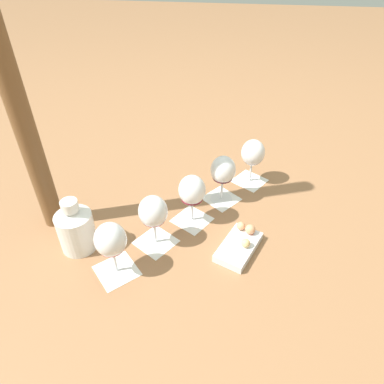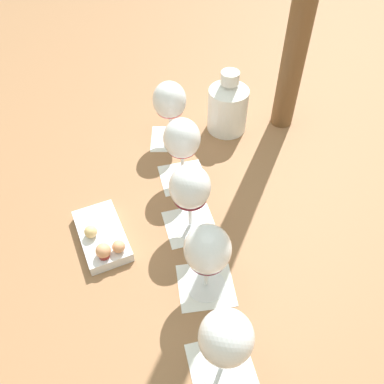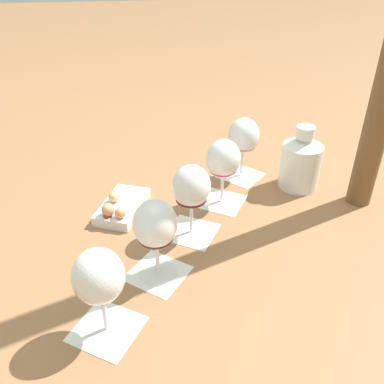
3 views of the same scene
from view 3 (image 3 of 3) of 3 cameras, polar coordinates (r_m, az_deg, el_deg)
The scene contains 13 objects.
ground_plane at distance 0.92m, azimuth -0.09°, elevation -5.67°, with size 8.00×8.00×0.00m, color #936642.
tasting_card_0 at distance 1.14m, azimuth 6.87°, elevation 2.36°, with size 0.15×0.15×0.00m.
tasting_card_1 at distance 1.02m, azimuth 4.14°, elevation -1.30°, with size 0.14×0.14×0.00m.
tasting_card_2 at distance 0.91m, azimuth 0.05°, elevation -5.79°, with size 0.14×0.14×0.00m.
tasting_card_3 at distance 0.82m, azimuth -4.78°, elevation -11.28°, with size 0.15×0.15×0.00m.
tasting_card_4 at distance 0.74m, azimuth -11.83°, elevation -18.28°, with size 0.14×0.14×0.00m.
wine_glass_0 at distance 1.09m, azimuth 7.24°, elevation 7.47°, with size 0.08×0.08×0.17m.
wine_glass_1 at distance 0.96m, azimuth 4.40°, elevation 4.24°, with size 0.08×0.08×0.17m.
wine_glass_2 at distance 0.85m, azimuth 0.06°, elevation 0.19°, with size 0.08×0.08×0.17m.
wine_glass_3 at distance 0.75m, azimuth -5.16°, elevation -5.03°, with size 0.08×0.08×0.17m.
wine_glass_4 at distance 0.66m, azimuth -12.91°, elevation -12.03°, with size 0.08×0.08×0.17m.
ceramic_vase at distance 1.09m, azimuth 15.02°, elevation 4.18°, with size 0.10×0.10×0.17m.
snack_dish at distance 0.99m, azimuth -9.93°, elevation -2.05°, with size 0.14×0.18×0.05m.
Camera 3 is at (0.10, 0.72, 0.56)m, focal length 38.00 mm.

